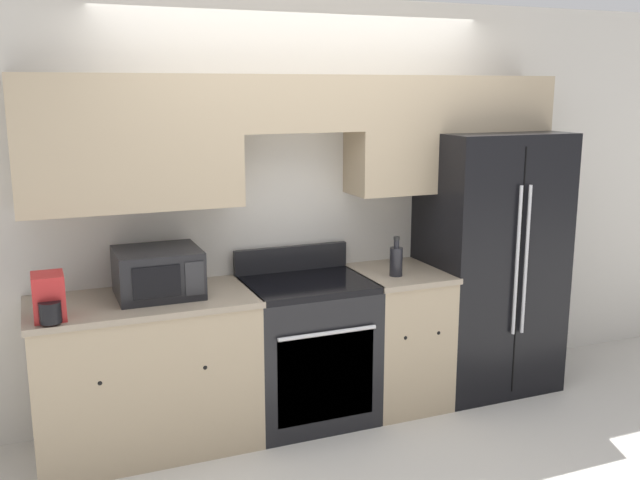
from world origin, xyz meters
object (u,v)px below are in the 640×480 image
(oven_range, at_px, (307,349))
(bottle, at_px, (396,260))
(refrigerator, at_px, (487,261))
(microwave, at_px, (158,272))

(oven_range, height_order, bottle, bottle)
(refrigerator, height_order, bottle, refrigerator)
(microwave, distance_m, bottle, 1.46)
(microwave, xyz_separation_m, bottle, (1.45, -0.13, -0.04))
(microwave, bearing_deg, bottle, -5.22)
(oven_range, relative_size, bottle, 4.18)
(refrigerator, bearing_deg, bottle, -170.44)
(refrigerator, bearing_deg, microwave, 179.95)
(refrigerator, height_order, microwave, refrigerator)
(refrigerator, xyz_separation_m, bottle, (-0.78, -0.13, 0.11))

